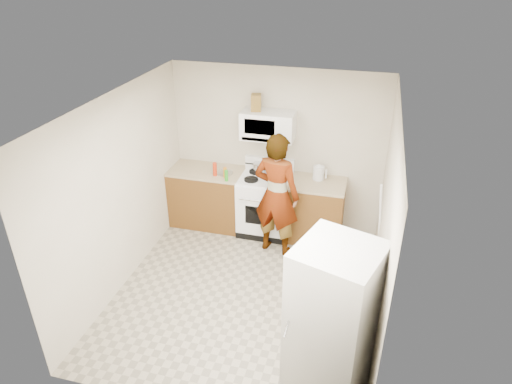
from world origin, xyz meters
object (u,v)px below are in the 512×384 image
(person, at_px, (277,195))
(fridge, at_px, (332,324))
(gas_range, at_px, (265,203))
(microwave, at_px, (268,125))
(kettle, at_px, (319,173))
(saucepan, at_px, (260,167))

(person, xyz_separation_m, fridge, (1.02, -2.20, -0.06))
(gas_range, relative_size, person, 0.62)
(microwave, distance_m, person, 1.03)
(fridge, relative_size, kettle, 8.45)
(person, height_order, fridge, person)
(saucepan, bearing_deg, fridge, -63.54)
(microwave, xyz_separation_m, kettle, (0.77, 0.00, -0.66))
(gas_range, distance_m, fridge, 3.00)
(microwave, bearing_deg, saucepan, 164.10)
(person, height_order, kettle, person)
(fridge, bearing_deg, gas_range, 134.06)
(microwave, bearing_deg, fridge, -65.30)
(fridge, distance_m, saucepan, 3.18)
(person, xyz_separation_m, saucepan, (-0.40, 0.64, 0.10))
(person, xyz_separation_m, kettle, (0.49, 0.61, 0.12))
(person, distance_m, fridge, 2.43)
(gas_range, height_order, microwave, microwave)
(gas_range, bearing_deg, fridge, -64.27)
(gas_range, bearing_deg, saucepan, 127.17)
(kettle, bearing_deg, person, -129.03)
(microwave, bearing_deg, gas_range, -90.00)
(microwave, height_order, person, microwave)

